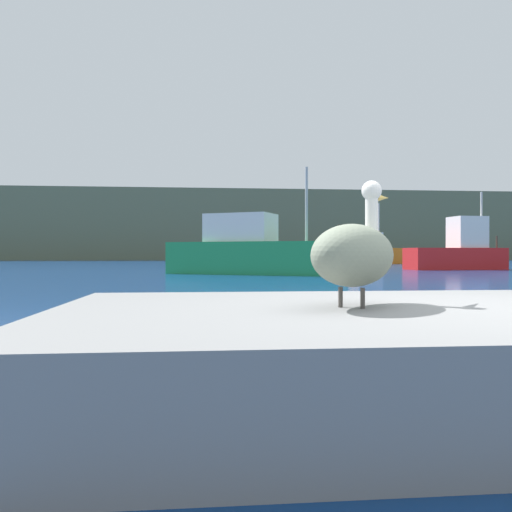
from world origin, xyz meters
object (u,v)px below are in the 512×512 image
at_px(fishing_boat_red, 458,251).
at_px(fishing_boat_green, 252,252).
at_px(pelican, 355,253).
at_px(fishing_boat_orange, 358,253).

xyz_separation_m(fishing_boat_red, fishing_boat_green, (-12.21, -5.37, -0.04)).
relative_size(pelican, fishing_boat_green, 0.14).
relative_size(fishing_boat_green, fishing_boat_orange, 0.97).
bearing_deg(pelican, fishing_boat_orange, 20.79).
xyz_separation_m(fishing_boat_red, fishing_boat_orange, (-1.30, 15.24, -0.06)).
distance_m(pelican, fishing_boat_orange, 41.75).
relative_size(fishing_boat_red, fishing_boat_green, 0.71).
xyz_separation_m(pelican, fishing_boat_green, (1.03, 19.39, 0.07)).
bearing_deg(fishing_boat_red, fishing_boat_orange, 89.25).
distance_m(fishing_boat_red, fishing_boat_green, 13.33).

